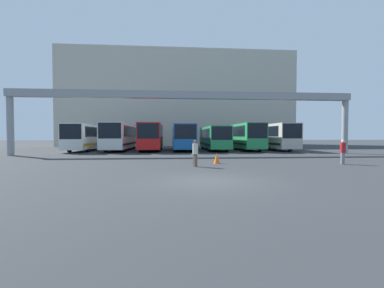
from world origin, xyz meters
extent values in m
plane|color=#2D3033|center=(0.00, 0.00, 0.00)|extent=(200.00, 200.00, 0.00)
cube|color=#B7B2A3|center=(0.00, 41.70, 8.81)|extent=(43.38, 12.00, 17.62)
cylinder|color=gray|center=(-16.54, 15.04, 2.76)|extent=(0.60, 0.60, 5.51)
cylinder|color=gray|center=(16.54, 15.04, 2.76)|extent=(0.60, 0.60, 5.51)
cube|color=gray|center=(0.00, 15.04, 5.86)|extent=(33.69, 0.80, 0.70)
cube|color=silver|center=(-11.92, 22.73, 1.77)|extent=(2.41, 11.17, 2.84)
cube|color=black|center=(-11.92, 17.17, 2.29)|extent=(2.21, 0.06, 1.59)
cube|color=black|center=(-11.92, 22.73, 2.29)|extent=(2.44, 9.49, 1.19)
cube|color=orange|center=(-11.92, 22.73, 0.86)|extent=(2.44, 10.61, 0.24)
cylinder|color=black|center=(-12.96, 19.61, 0.51)|extent=(0.28, 1.01, 1.01)
cylinder|color=black|center=(-10.88, 19.61, 0.51)|extent=(0.28, 1.01, 1.01)
cylinder|color=black|center=(-12.96, 25.86, 0.51)|extent=(0.28, 1.01, 1.01)
cylinder|color=black|center=(-10.88, 25.86, 0.51)|extent=(0.28, 1.01, 1.01)
cube|color=silver|center=(-7.95, 23.32, 1.84)|extent=(2.58, 12.33, 2.99)
cube|color=black|center=(-7.95, 17.17, 2.40)|extent=(2.37, 0.06, 1.67)
cube|color=black|center=(-7.95, 23.32, 2.40)|extent=(2.61, 10.48, 1.25)
cube|color=black|center=(-7.95, 23.32, 0.89)|extent=(2.61, 11.71, 0.24)
cylinder|color=black|center=(-9.07, 19.86, 0.55)|extent=(0.28, 1.10, 1.10)
cylinder|color=black|center=(-6.82, 19.86, 0.55)|extent=(0.28, 1.10, 1.10)
cylinder|color=black|center=(-9.07, 26.77, 0.55)|extent=(0.28, 1.10, 1.10)
cylinder|color=black|center=(-6.82, 26.77, 0.55)|extent=(0.28, 1.10, 1.10)
cube|color=red|center=(-3.97, 22.38, 1.83)|extent=(2.51, 10.46, 2.95)
cube|color=black|center=(-3.97, 17.17, 2.37)|extent=(2.31, 0.06, 1.65)
cube|color=black|center=(-3.97, 22.38, 2.37)|extent=(2.54, 8.89, 1.24)
cube|color=#268C4C|center=(-3.97, 22.38, 0.88)|extent=(2.54, 9.93, 0.24)
cylinder|color=black|center=(-5.07, 19.45, 0.52)|extent=(0.28, 1.05, 1.05)
cylinder|color=black|center=(-2.88, 19.45, 0.52)|extent=(0.28, 1.05, 1.05)
cylinder|color=black|center=(-5.07, 25.31, 0.52)|extent=(0.28, 1.05, 1.05)
cylinder|color=black|center=(-2.88, 25.31, 0.52)|extent=(0.28, 1.05, 1.05)
cube|color=#1959A5|center=(0.00, 22.34, 1.77)|extent=(2.58, 10.38, 2.84)
cube|color=black|center=(0.00, 17.17, 2.29)|extent=(2.38, 0.06, 1.59)
cube|color=black|center=(0.00, 22.34, 2.29)|extent=(2.61, 8.83, 1.19)
cube|color=#268C4C|center=(0.00, 22.34, 0.86)|extent=(2.61, 9.86, 0.24)
cylinder|color=black|center=(-1.13, 19.43, 0.55)|extent=(0.28, 1.10, 1.10)
cylinder|color=black|center=(1.13, 19.43, 0.55)|extent=(0.28, 1.10, 1.10)
cylinder|color=black|center=(-1.13, 25.25, 0.55)|extent=(0.28, 1.10, 1.10)
cylinder|color=black|center=(1.13, 25.25, 0.55)|extent=(0.28, 1.10, 1.10)
cube|color=#268C4C|center=(3.97, 22.40, 1.66)|extent=(2.45, 10.50, 2.62)
cube|color=black|center=(3.97, 17.17, 2.14)|extent=(2.26, 0.06, 1.47)
cube|color=black|center=(3.97, 22.40, 2.14)|extent=(2.48, 8.93, 1.10)
cube|color=black|center=(3.97, 22.40, 0.82)|extent=(2.48, 9.98, 0.24)
cylinder|color=black|center=(2.91, 19.46, 0.46)|extent=(0.28, 0.92, 0.92)
cylinder|color=black|center=(5.04, 19.46, 0.46)|extent=(0.28, 0.92, 0.92)
cylinder|color=black|center=(2.91, 25.34, 0.46)|extent=(0.28, 0.92, 0.92)
cylinder|color=black|center=(5.04, 25.34, 0.46)|extent=(0.28, 0.92, 0.92)
cube|color=#268C4C|center=(7.95, 22.23, 1.85)|extent=(2.41, 10.16, 2.99)
cube|color=black|center=(7.95, 17.17, 2.41)|extent=(2.22, 0.06, 1.68)
cube|color=black|center=(7.95, 22.23, 2.41)|extent=(2.44, 8.64, 1.26)
cube|color=black|center=(7.95, 22.23, 0.89)|extent=(2.44, 9.65, 0.24)
cylinder|color=black|center=(6.90, 19.39, 0.48)|extent=(0.28, 0.96, 0.96)
cylinder|color=black|center=(8.99, 19.39, 0.48)|extent=(0.28, 0.96, 0.96)
cylinder|color=black|center=(6.90, 25.08, 0.48)|extent=(0.28, 0.96, 0.96)
cylinder|color=black|center=(8.99, 25.08, 0.48)|extent=(0.28, 0.96, 0.96)
cube|color=beige|center=(11.92, 23.29, 1.84)|extent=(2.43, 12.27, 2.97)
cube|color=black|center=(11.92, 17.17, 2.39)|extent=(2.24, 0.06, 1.66)
cube|color=black|center=(11.92, 23.29, 2.39)|extent=(2.46, 10.43, 1.25)
cube|color=black|center=(11.92, 23.29, 0.88)|extent=(2.46, 11.66, 0.24)
cylinder|color=black|center=(10.86, 19.85, 0.53)|extent=(0.28, 1.06, 1.06)
cylinder|color=black|center=(12.97, 19.85, 0.53)|extent=(0.28, 1.06, 1.06)
cylinder|color=black|center=(10.86, 26.72, 0.53)|extent=(0.28, 1.06, 1.06)
cylinder|color=black|center=(12.97, 26.72, 0.53)|extent=(0.28, 1.06, 1.06)
cylinder|color=gray|center=(9.65, 5.50, 0.38)|extent=(0.17, 0.17, 0.76)
cylinder|color=gray|center=(9.52, 5.43, 0.38)|extent=(0.17, 0.17, 0.76)
cylinder|color=#A5191E|center=(9.58, 5.46, 1.07)|extent=(0.33, 0.33, 0.63)
sphere|color=beige|center=(9.58, 5.46, 1.49)|extent=(0.21, 0.21, 0.21)
cylinder|color=brown|center=(-0.14, 5.02, 0.38)|extent=(0.17, 0.17, 0.76)
cylinder|color=brown|center=(-0.09, 4.88, 0.38)|extent=(0.17, 0.17, 0.76)
cylinder|color=beige|center=(-0.12, 4.95, 1.08)|extent=(0.33, 0.33, 0.63)
sphere|color=brown|center=(-0.12, 4.95, 1.50)|extent=(0.21, 0.21, 0.21)
cone|color=orange|center=(1.48, 6.56, 0.34)|extent=(0.42, 0.42, 0.68)
camera|label=1|loc=(-1.59, -10.30, 1.86)|focal=24.00mm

